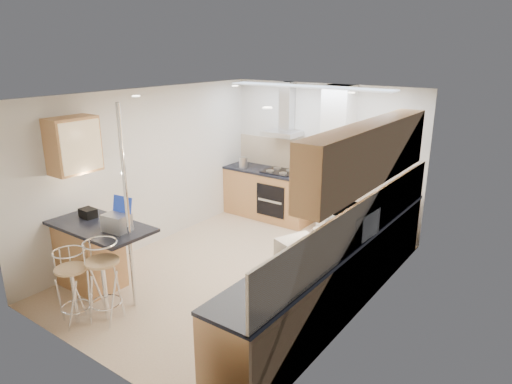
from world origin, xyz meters
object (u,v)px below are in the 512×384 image
Objects in this scene: bread_bin at (299,249)px; bar_stool_end at (104,281)px; bar_stool_near at (73,287)px; laptop at (117,223)px; microwave at (353,223)px.

bar_stool_end is at bearing -128.68° from bread_bin.
bar_stool_near is 2.61m from bread_bin.
laptop is 2.26m from bread_bin.
microwave is 0.59× the size of bar_stool_end.
laptop is at bearing 80.95° from bar_stool_end.
bar_stool_near is at bearing -126.35° from bread_bin.
bar_stool_near is at bearing 135.93° from microwave.
bar_stool_near is at bearing -170.35° from bar_stool_end.
microwave is 3.31m from bar_stool_near.
microwave reaches higher than bar_stool_near.
microwave is 0.65× the size of bar_stool_near.
microwave is at bearing 39.97° from bar_stool_near.
bread_bin is (2.18, 1.32, 0.57)m from bar_stool_near.
bread_bin is (2.16, 0.66, -0.02)m from laptop.
bread_bin is at bearing 170.07° from microwave.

